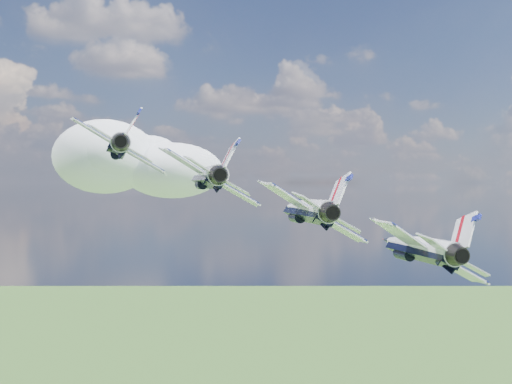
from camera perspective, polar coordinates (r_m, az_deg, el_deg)
name	(u,v)px	position (r m, az deg, el deg)	size (l,w,h in m)	color
cloud_far	(152,158)	(263.99, -9.21, 3.03)	(60.40, 47.46, 23.73)	white
jet_0	(120,146)	(71.33, -11.97, 4.01)	(10.79, 15.98, 4.77)	white
jet_1	(208,176)	(66.13, -4.27, 1.44)	(10.79, 15.98, 4.77)	white
jet_2	(307,209)	(62.45, 4.52, -1.53)	(10.79, 15.98, 4.77)	silver
jet_3	(417,247)	(60.58, 14.15, -4.73)	(10.79, 15.98, 4.77)	white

